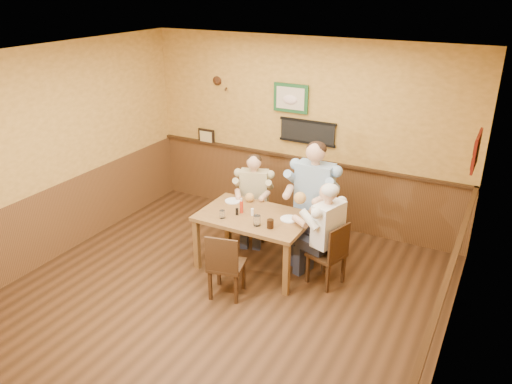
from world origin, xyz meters
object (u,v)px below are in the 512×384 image
diner_tan_shirt (254,201)px  cola_tumbler (270,224)px  chair_right_end (326,253)px  hot_sauce_bottle (241,206)px  water_glass_mid (257,221)px  diner_blue_polo (314,205)px  chair_back_left (254,212)px  diner_white_elder (327,240)px  chair_back_right (313,219)px  chair_near_side (227,263)px  pepper_shaker (237,212)px  water_glass_left (222,214)px  dining_table (254,222)px  salt_shaker (252,212)px

diner_tan_shirt → cola_tumbler: (0.72, -0.94, 0.23)m
chair_right_end → hot_sauce_bottle: (-1.14, -0.09, 0.42)m
diner_tan_shirt → water_glass_mid: bearing=-79.1°
diner_tan_shirt → diner_blue_polo: 0.93m
cola_tumbler → chair_back_left: bearing=127.6°
diner_tan_shirt → diner_white_elder: (1.35, -0.64, 0.02)m
chair_back_right → chair_right_end: 0.78m
chair_near_side → cola_tumbler: bearing=-136.4°
cola_tumbler → chair_near_side: bearing=-123.2°
chair_back_right → diner_white_elder: bearing=-55.2°
chair_back_left → cola_tumbler: size_ratio=7.33×
diner_blue_polo → chair_back_right: bearing=0.0°
chair_back_right → hot_sauce_bottle: size_ratio=5.50×
diner_tan_shirt → pepper_shaker: (0.19, -0.81, 0.22)m
chair_back_left → water_glass_mid: 1.18m
chair_right_end → water_glass_left: (-1.28, -0.34, 0.38)m
dining_table → chair_back_left: size_ratio=1.74×
chair_near_side → diner_blue_polo: (0.52, 1.43, 0.30)m
chair_right_end → water_glass_left: size_ratio=8.01×
chair_back_right → diner_tan_shirt: size_ratio=0.88×
diner_tan_shirt → water_glass_left: bearing=-104.9°
pepper_shaker → hot_sauce_bottle: bearing=75.8°
chair_right_end → water_glass_mid: 0.95m
hot_sauce_bottle → pepper_shaker: hot_sauce_bottle is taller
water_glass_left → diner_white_elder: bearing=14.8°
chair_back_left → cola_tumbler: 1.25m
dining_table → pepper_shaker: 0.26m
chair_near_side → water_glass_left: 0.68m
diner_blue_polo → hot_sauce_bottle: diner_blue_polo is taller
chair_back_left → chair_back_right: 0.92m
chair_right_end → water_glass_left: water_glass_left is taller
chair_right_end → diner_white_elder: (0.00, -0.00, 0.18)m
diner_tan_shirt → cola_tumbler: diner_tan_shirt is taller
diner_white_elder → hot_sauce_bottle: bearing=-67.4°
water_glass_left → hot_sauce_bottle: size_ratio=0.57×
diner_tan_shirt → cola_tumbler: 1.21m
chair_back_left → diner_tan_shirt: bearing=0.0°
dining_table → water_glass_mid: water_glass_mid is taller
diner_blue_polo → diner_white_elder: diner_blue_polo is taller
chair_back_right → salt_shaker: chair_back_right is taller
chair_right_end → hot_sauce_bottle: bearing=-67.4°
diner_white_elder → salt_shaker: diner_white_elder is taller
diner_white_elder → water_glass_left: size_ratio=11.45×
chair_right_end → chair_near_side: (-0.95, -0.79, 0.01)m
water_glass_mid → water_glass_left: bearing=-177.1°
dining_table → diner_blue_polo: bearing=53.7°
dining_table → cola_tumbler: bearing=-33.3°
chair_right_end → pepper_shaker: bearing=-63.6°
dining_table → diner_white_elder: size_ratio=1.17×
chair_back_left → diner_blue_polo: size_ratio=0.56×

